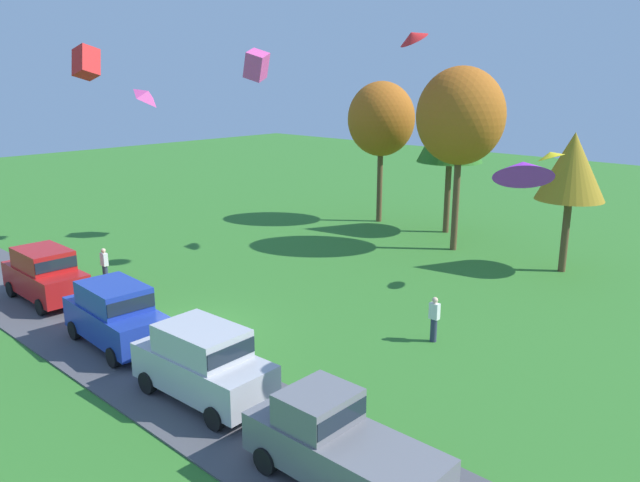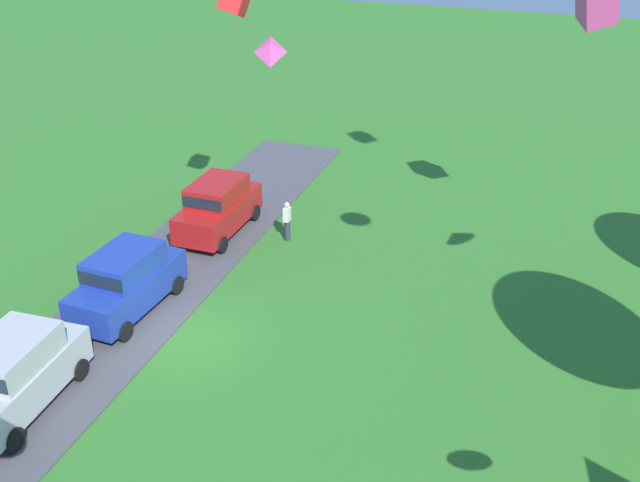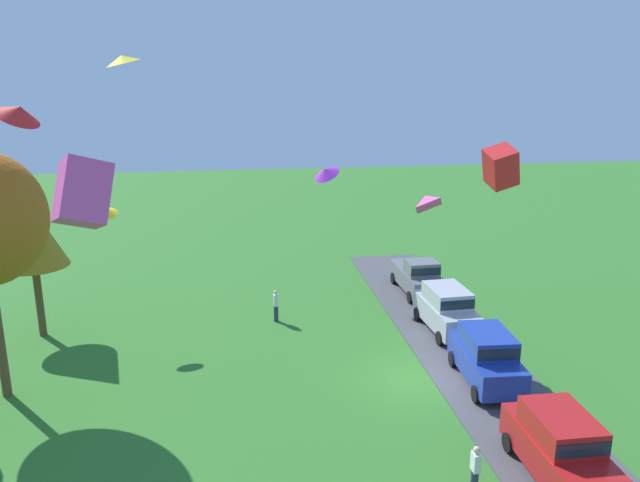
{
  "view_description": "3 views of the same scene",
  "coord_description": "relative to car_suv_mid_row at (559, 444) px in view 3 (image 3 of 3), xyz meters",
  "views": [
    {
      "loc": [
        18.72,
        -12.74,
        9.4
      ],
      "look_at": [
        2.29,
        4.69,
        3.04
      ],
      "focal_mm": 35.0,
      "sensor_mm": 36.0,
      "label": 1
    },
    {
      "loc": [
        17.7,
        10.81,
        14.34
      ],
      "look_at": [
        1.11,
        4.97,
        5.04
      ],
      "focal_mm": 42.0,
      "sensor_mm": 36.0,
      "label": 2
    },
    {
      "loc": [
        -23.17,
        7.63,
        12.67
      ],
      "look_at": [
        1.88,
        3.92,
        5.76
      ],
      "focal_mm": 35.0,
      "sensor_mm": 36.0,
      "label": 3
    }
  ],
  "objects": [
    {
      "name": "kite_delta_mid_center",
      "position": [
        6.6,
        16.94,
        10.04
      ],
      "size": [
        2.04,
        2.05,
        1.09
      ],
      "primitive_type": "cone",
      "rotation": [
        -0.48,
        0.0,
        2.68
      ],
      "color": "red"
    },
    {
      "name": "car_suv_far_end",
      "position": [
        11.82,
        -0.47,
        0.0
      ],
      "size": [
        4.68,
        2.21,
        2.28
      ],
      "color": "#B7B7BC",
      "rests_on": "ground"
    },
    {
      "name": "person_on_lawn",
      "position": [
        14.42,
        7.84,
        -0.42
      ],
      "size": [
        0.36,
        0.24,
        1.71
      ],
      "color": "#2D334C",
      "rests_on": "ground"
    },
    {
      "name": "car_suv_by_flagpole",
      "position": [
        6.41,
        -0.29,
        0.0
      ],
      "size": [
        4.7,
        2.25,
        2.28
      ],
      "color": "#1E389E",
      "rests_on": "ground"
    },
    {
      "name": "kite_delta_near_flag",
      "position": [
        14.69,
        16.0,
        4.81
      ],
      "size": [
        1.21,
        1.18,
        0.64
      ],
      "primitive_type": "cone",
      "rotation": [
        -0.33,
        0.0,
        1.59
      ],
      "color": "yellow"
    },
    {
      "name": "pavement_strip",
      "position": [
        7.16,
        -0.39,
        -1.27
      ],
      "size": [
        36.0,
        4.4,
        0.06
      ],
      "primitive_type": "cube",
      "color": "#4C4C51",
      "rests_on": "ground"
    },
    {
      "name": "car_pickup_near_entrance",
      "position": [
        17.36,
        -0.71,
        -0.19
      ],
      "size": [
        5.03,
        2.12,
        2.14
      ],
      "color": "slate",
      "rests_on": "ground"
    },
    {
      "name": "kite_box_high_right",
      "position": [
        -1.31,
        13.35,
        8.68
      ],
      "size": [
        1.79,
        1.56,
        1.91
      ],
      "primitive_type": "cube",
      "rotation": [
        0.3,
        0.3,
        0.47
      ],
      "color": "#EA4C9E"
    },
    {
      "name": "tree_right_of_center",
      "position": [
        14.34,
        19.43,
        3.89
      ],
      "size": [
        3.25,
        3.25,
        6.85
      ],
      "color": "brown",
      "rests_on": "ground"
    },
    {
      "name": "person_watching_sky",
      "position": [
        -0.36,
        2.91,
        -0.42
      ],
      "size": [
        0.36,
        0.24,
        1.71
      ],
      "color": "#2D334C",
      "rests_on": "ground"
    },
    {
      "name": "kite_diamond_low_drifter",
      "position": [
        2.94,
        3.81,
        7.34
      ],
      "size": [
        1.19,
        1.07,
        0.82
      ],
      "primitive_type": "pyramid",
      "rotation": [
        -0.59,
        0.0,
        5.08
      ],
      "color": "#EA4C9E"
    },
    {
      "name": "car_suv_mid_row",
      "position": [
        0.0,
        0.0,
        0.0
      ],
      "size": [
        4.63,
        2.1,
        2.28
      ],
      "color": "red",
      "rests_on": "ground"
    },
    {
      "name": "kite_delta_trailing_tail",
      "position": [
        7.81,
        13.6,
        11.78
      ],
      "size": [
        1.5,
        1.52,
        0.57
      ],
      "primitive_type": "cone",
      "rotation": [
        -0.24,
        0.0,
        0.2
      ],
      "color": "yellow"
    },
    {
      "name": "ground_plane",
      "position": [
        7.16,
        2.39,
        -1.3
      ],
      "size": [
        120.0,
        120.0,
        0.0
      ],
      "primitive_type": "plane",
      "color": "#337528"
    },
    {
      "name": "kite_delta_topmost",
      "position": [
        18.9,
        4.53,
        5.82
      ],
      "size": [
        2.1,
        2.1,
        1.14
      ],
      "primitive_type": "cone",
      "rotation": [
        0.54,
        0.0,
        3.72
      ],
      "color": "purple"
    },
    {
      "name": "kite_box_high_left",
      "position": [
        1.48,
        1.99,
        8.62
      ],
      "size": [
        1.13,
        1.14,
        1.47
      ],
      "primitive_type": "cube",
      "rotation": [
        0.3,
        0.3,
        3.27
      ],
      "color": "red"
    }
  ]
}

